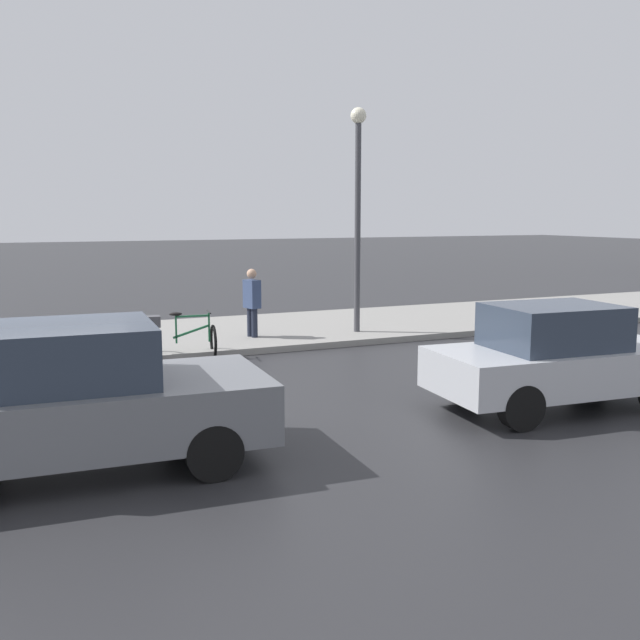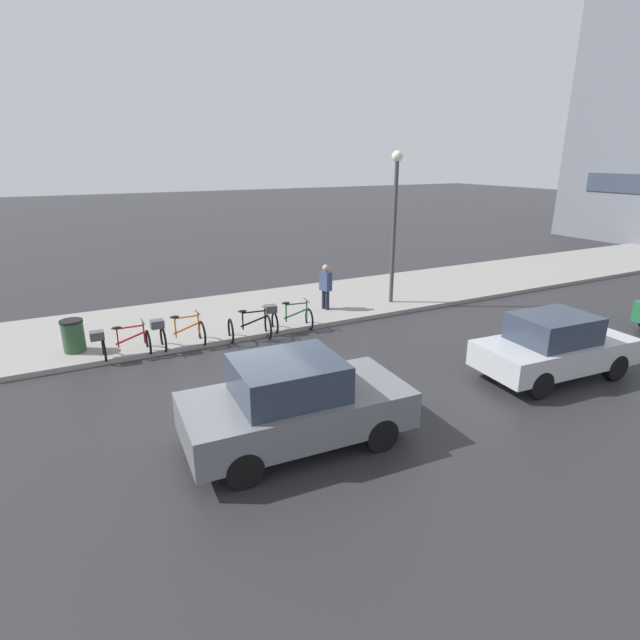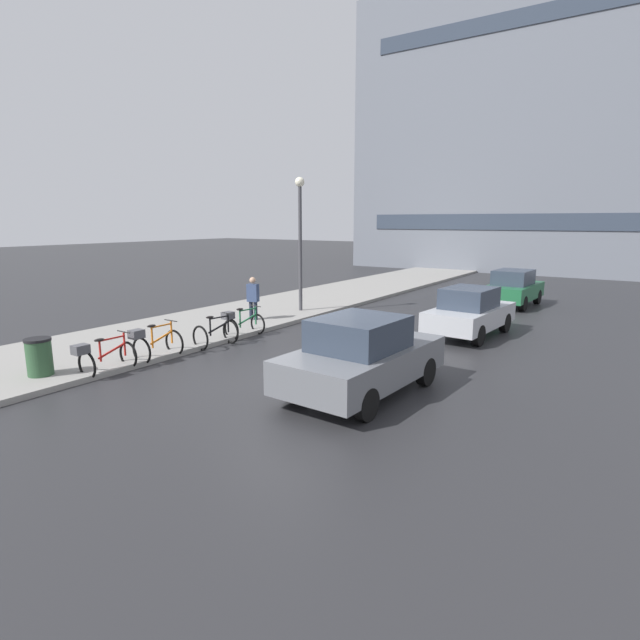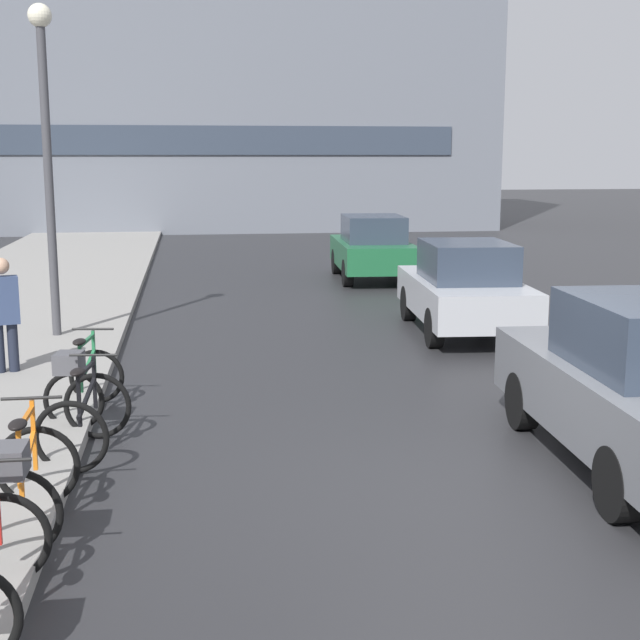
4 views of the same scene
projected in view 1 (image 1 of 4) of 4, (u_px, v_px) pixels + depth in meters
ground_plane at (47, 425)px, 9.87m from camera, size 140.00×140.00×0.00m
sidewalk_kerb at (427, 320)px, 19.31m from camera, size 4.80×60.00×0.14m
bicycle_third at (114, 346)px, 13.60m from camera, size 0.87×1.24×0.96m
bicycle_farthest at (178, 336)px, 14.25m from camera, size 0.82×1.47×0.97m
car_grey at (81, 399)px, 8.08m from camera, size 2.17×4.24×1.69m
car_silver at (558, 358)px, 10.63m from camera, size 1.97×4.00×1.58m
pedestrian at (252, 302)px, 16.09m from camera, size 0.45×0.33×1.69m
streetlamp at (358, 193)px, 16.47m from camera, size 0.37×0.37×5.31m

